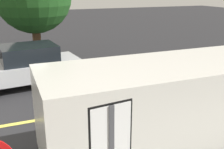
# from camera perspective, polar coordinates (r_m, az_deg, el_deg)

# --- Properties ---
(ground_plane) EXTENTS (80.00, 80.00, 0.00)m
(ground_plane) POSITION_cam_1_polar(r_m,az_deg,el_deg) (8.26, -22.29, -10.15)
(ground_plane) COLOR #262628
(lane_marking_centre) EXTENTS (28.00, 0.16, 0.01)m
(lane_marking_centre) POSITION_cam_1_polar(r_m,az_deg,el_deg) (8.66, -2.00, -7.32)
(lane_marking_centre) COLOR #E0D14C
(white_van) EXTENTS (5.21, 2.28, 2.20)m
(white_van) POSITION_cam_1_polar(r_m,az_deg,el_deg) (5.99, 10.67, -6.39)
(white_van) COLOR silver
(white_van) RESTS_ON ground_plane
(car_silver_behind_van) EXTENTS (4.46, 2.44, 1.60)m
(car_silver_behind_van) POSITION_cam_1_polar(r_m,az_deg,el_deg) (10.99, -17.81, 1.81)
(car_silver_behind_van) COLOR #B7BABF
(car_silver_behind_van) RESTS_ON ground_plane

